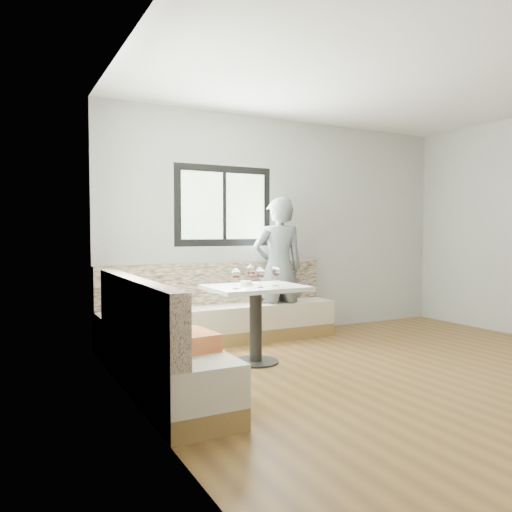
{
  "coord_description": "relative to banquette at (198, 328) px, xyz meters",
  "views": [
    {
      "loc": [
        -3.43,
        -3.2,
        1.32
      ],
      "look_at": [
        -1.05,
        1.34,
        1.08
      ],
      "focal_mm": 35.0,
      "sensor_mm": 36.0,
      "label": 1
    }
  ],
  "objects": [
    {
      "name": "wine_glass_a",
      "position": [
        0.18,
        -0.54,
        0.59
      ],
      "size": [
        0.09,
        0.09,
        0.2
      ],
      "color": "white",
      "rests_on": "table"
    },
    {
      "name": "wine_glass_c",
      "position": [
        0.66,
        -0.48,
        0.59
      ],
      "size": [
        0.09,
        0.09,
        0.2
      ],
      "color": "white",
      "rests_on": "table"
    },
    {
      "name": "banquette",
      "position": [
        0.0,
        0.0,
        0.0
      ],
      "size": [
        2.9,
        2.8,
        0.95
      ],
      "color": "olive",
      "rests_on": "ground"
    },
    {
      "name": "wine_glass_b",
      "position": [
        0.44,
        -0.56,
        0.59
      ],
      "size": [
        0.09,
        0.09,
        0.2
      ],
      "color": "white",
      "rests_on": "table"
    },
    {
      "name": "room",
      "position": [
        1.51,
        -1.54,
        1.08
      ],
      "size": [
        5.01,
        5.01,
        2.81
      ],
      "color": "brown",
      "rests_on": "ground"
    },
    {
      "name": "table",
      "position": [
        0.48,
        -0.38,
        0.26
      ],
      "size": [
        0.95,
        0.74,
        0.78
      ],
      "rotation": [
        0.0,
        0.0,
        -0.0
      ],
      "color": "black",
      "rests_on": "ground"
    },
    {
      "name": "wine_glass_d",
      "position": [
        0.5,
        -0.25,
        0.59
      ],
      "size": [
        0.09,
        0.09,
        0.2
      ],
      "color": "white",
      "rests_on": "table"
    },
    {
      "name": "olive_ramekin",
      "position": [
        0.41,
        -0.29,
        0.47
      ],
      "size": [
        0.11,
        0.11,
        0.04
      ],
      "color": "white",
      "rests_on": "table"
    },
    {
      "name": "person",
      "position": [
        1.28,
        0.54,
        0.55
      ],
      "size": [
        0.71,
        0.53,
        1.75
      ],
      "primitive_type": "imported",
      "rotation": [
        0.0,
        0.0,
        2.96
      ],
      "color": "slate",
      "rests_on": "ground"
    }
  ]
}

